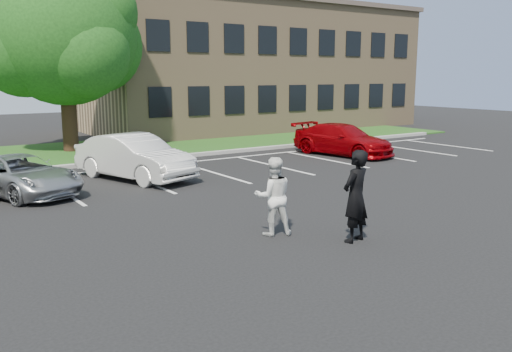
# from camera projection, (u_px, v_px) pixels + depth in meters

# --- Properties ---
(ground_plane) EXTENTS (90.00, 90.00, 0.00)m
(ground_plane) POSITION_uv_depth(u_px,v_px,m) (281.00, 237.00, 12.34)
(ground_plane) COLOR black
(ground_plane) RESTS_ON ground
(curb) EXTENTS (40.00, 0.30, 0.15)m
(curb) POSITION_uv_depth(u_px,v_px,m) (104.00, 163.00, 22.07)
(curb) COLOR gray
(curb) RESTS_ON ground
(grass_strip) EXTENTS (44.00, 8.00, 0.08)m
(grass_strip) POSITION_uv_depth(u_px,v_px,m) (76.00, 152.00, 25.32)
(grass_strip) COLOR #10500F
(grass_strip) RESTS_ON ground
(stall_lines) EXTENTS (34.00, 5.36, 0.01)m
(stall_lines) POSITION_uv_depth(u_px,v_px,m) (168.00, 172.00, 20.38)
(stall_lines) COLOR silver
(stall_lines) RESTS_ON ground
(office_building) EXTENTS (22.40, 10.40, 8.30)m
(office_building) POSITION_uv_depth(u_px,v_px,m) (252.00, 67.00, 37.18)
(office_building) COLOR #9A7E5B
(office_building) RESTS_ON ground
(tree) EXTENTS (7.80, 7.20, 8.80)m
(tree) POSITION_uv_depth(u_px,v_px,m) (65.00, 36.00, 24.82)
(tree) COLOR black
(tree) RESTS_ON ground
(man_black_suit) EXTENTS (0.84, 0.66, 2.04)m
(man_black_suit) POSITION_uv_depth(u_px,v_px,m) (356.00, 196.00, 11.80)
(man_black_suit) COLOR black
(man_black_suit) RESTS_ON ground
(man_white_shirt) EXTENTS (1.07, 0.97, 1.81)m
(man_white_shirt) POSITION_uv_depth(u_px,v_px,m) (273.00, 196.00, 12.33)
(man_white_shirt) COLOR white
(man_white_shirt) RESTS_ON ground
(car_silver_minivan) EXTENTS (3.44, 4.82, 1.22)m
(car_silver_minivan) POSITION_uv_depth(u_px,v_px,m) (20.00, 175.00, 16.48)
(car_silver_minivan) COLOR #A1A3A7
(car_silver_minivan) RESTS_ON ground
(car_white_sedan) EXTENTS (3.05, 5.06, 1.57)m
(car_white_sedan) POSITION_uv_depth(u_px,v_px,m) (134.00, 157.00, 18.94)
(car_white_sedan) COLOR silver
(car_white_sedan) RESTS_ON ground
(car_red_compact) EXTENTS (2.88, 5.17, 1.42)m
(car_red_compact) POSITION_uv_depth(u_px,v_px,m) (343.00, 140.00, 24.69)
(car_red_compact) COLOR #880106
(car_red_compact) RESTS_ON ground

